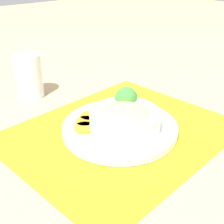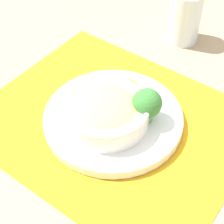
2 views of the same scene
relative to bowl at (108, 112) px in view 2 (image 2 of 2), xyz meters
name	(u,v)px [view 2 (image 2 of 2)]	position (x,y,z in m)	size (l,w,h in m)	color
ground_plane	(113,123)	(0.00, 0.02, -0.05)	(4.00, 4.00, 0.00)	tan
placemat	(113,122)	(0.00, 0.02, -0.05)	(0.56, 0.48, 0.00)	orange
plate	(113,117)	(0.00, 0.02, -0.03)	(0.27, 0.27, 0.02)	white
bowl	(108,112)	(0.00, 0.00, 0.00)	(0.16, 0.16, 0.05)	silver
broccoli_floret	(147,104)	(0.05, 0.06, 0.01)	(0.06, 0.06, 0.07)	#759E51
carrot_slice_near	(127,88)	(-0.04, 0.09, -0.02)	(0.05, 0.05, 0.01)	orange
carrot_slice_middle	(114,86)	(-0.06, 0.08, -0.02)	(0.05, 0.05, 0.01)	orange
carrot_slice_far	(100,87)	(-0.08, 0.05, -0.02)	(0.05, 0.05, 0.01)	orange
water_glass	(185,19)	(-0.08, 0.34, 0.01)	(0.08, 0.08, 0.13)	silver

